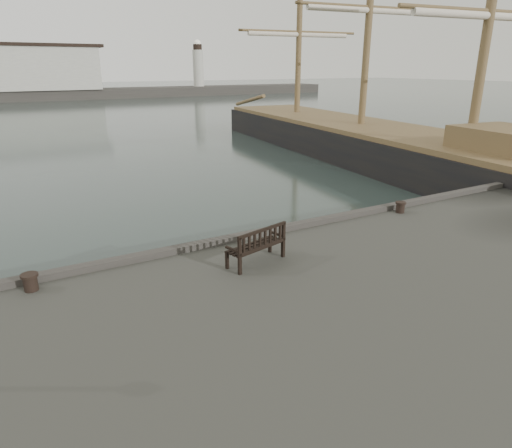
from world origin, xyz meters
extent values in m
plane|color=black|center=(0.00, 0.00, 0.00)|extent=(400.00, 400.00, 0.00)
cube|color=#383530|center=(0.00, 92.00, 1.00)|extent=(140.00, 8.00, 2.00)
cylinder|color=#B3B2A6|center=(38.00, 92.00, 6.00)|extent=(2.40, 2.40, 8.00)
sphere|color=silver|center=(38.00, 92.00, 11.40)|extent=(1.61, 1.61, 1.61)
cube|color=black|center=(-0.64, -1.84, 2.03)|extent=(1.79, 0.99, 0.04)
cube|color=black|center=(-0.58, -2.08, 2.28)|extent=(1.66, 0.49, 0.51)
cube|color=black|center=(-0.64, -1.84, 1.79)|extent=(1.67, 0.88, 0.47)
cylinder|color=black|center=(-5.94, -0.62, 1.77)|extent=(0.51, 0.51, 0.41)
cylinder|color=black|center=(5.96, -0.63, 1.75)|extent=(0.49, 0.49, 0.39)
cube|color=black|center=(17.77, 14.47, 0.36)|extent=(11.26, 36.49, 3.59)
cube|color=brown|center=(17.77, 14.47, 2.30)|extent=(10.82, 35.73, 0.30)
camera|label=1|loc=(-6.16, -11.42, 6.47)|focal=32.00mm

